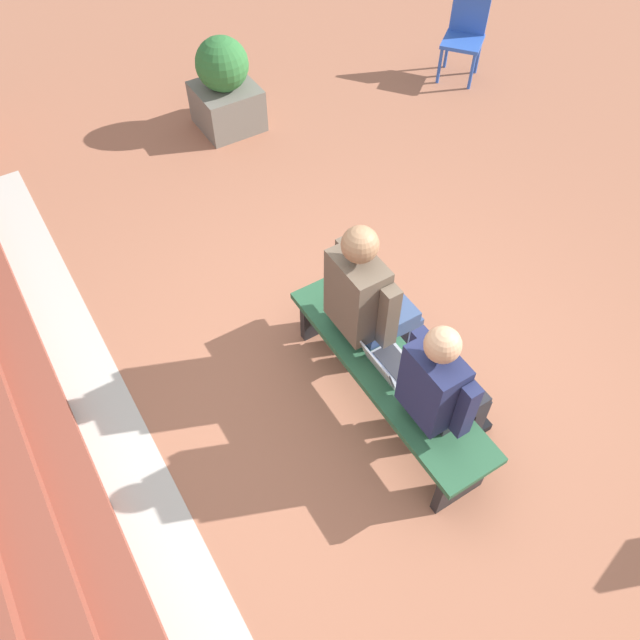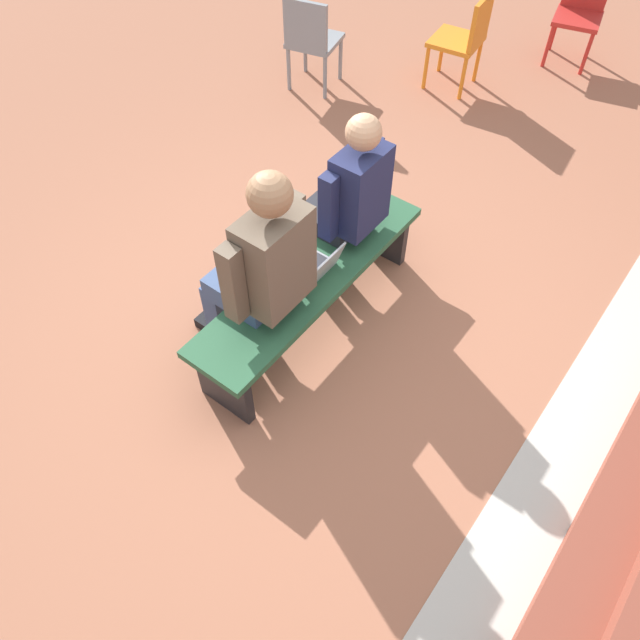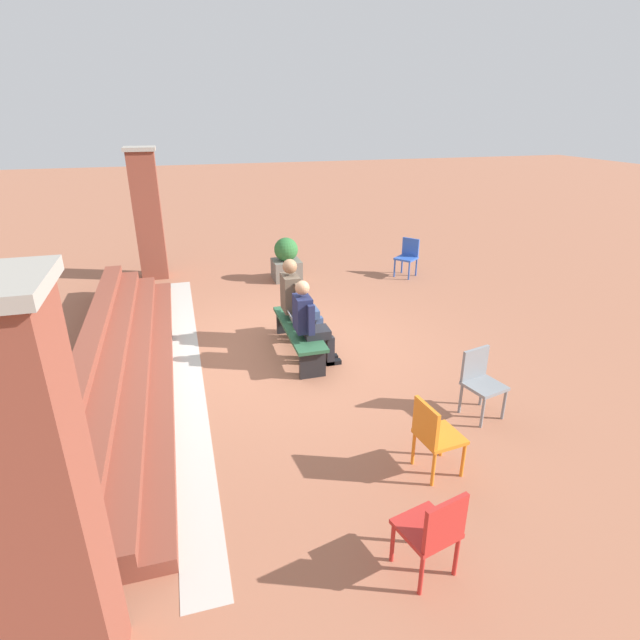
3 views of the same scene
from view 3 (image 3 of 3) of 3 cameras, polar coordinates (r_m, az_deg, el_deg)
ground_plane at (r=7.84m, az=-3.54°, el=-3.58°), size 60.00×60.00×0.00m
concrete_strip at (r=7.62m, az=-14.94°, el=-5.17°), size 8.05×0.40×0.01m
brick_steps at (r=7.59m, az=-22.27°, el=-4.41°), size 7.25×1.20×0.60m
brick_pillar_left_of_steps at (r=3.37m, az=-29.52°, el=-18.78°), size 0.64×0.64×2.79m
brick_pillar_right_of_steps at (r=11.63m, az=-19.07°, el=11.37°), size 0.64×0.64×2.79m
bench at (r=7.63m, az=-2.44°, el=-1.37°), size 1.80×0.44×0.45m
person_student at (r=7.13m, az=-1.17°, el=-0.08°), size 0.52×0.66×1.31m
person_adult at (r=7.81m, az=-2.58°, el=2.31°), size 0.58×0.74×1.41m
laptop at (r=7.57m, az=-2.54°, el=-0.37°), size 0.32×0.29×0.21m
plastic_chair_near_bench_right at (r=11.46m, az=10.01°, el=7.34°), size 0.59×0.59×0.84m
plastic_chair_mid_courtyard at (r=4.29m, az=12.84°, el=-22.28°), size 0.51×0.51×0.84m
plastic_chair_near_bench_left at (r=6.39m, az=17.83°, el=-6.40°), size 0.51×0.51×0.84m
plastic_chair_by_pillar at (r=5.28m, az=12.89°, el=-12.50°), size 0.47×0.47×0.84m
planter at (r=11.05m, az=-3.87°, el=6.82°), size 0.60×0.60×0.94m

